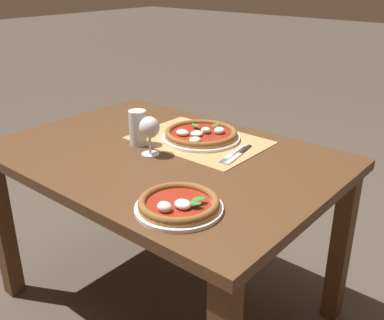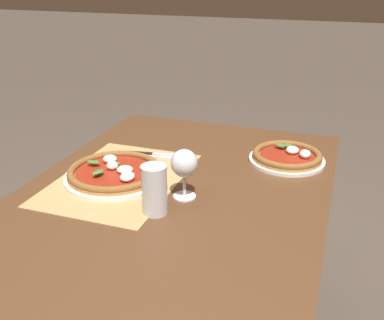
% 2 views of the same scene
% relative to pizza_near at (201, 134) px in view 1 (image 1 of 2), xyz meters
% --- Properties ---
extents(ground_plane, '(24.00, 24.00, 0.00)m').
position_rel_pizza_near_xyz_m(ground_plane, '(0.02, 0.21, -0.76)').
color(ground_plane, '#473D33').
extents(dining_table, '(1.33, 0.94, 0.74)m').
position_rel_pizza_near_xyz_m(dining_table, '(0.02, 0.21, -0.12)').
color(dining_table, '#4C301C').
rests_on(dining_table, ground).
extents(paper_placemat, '(0.54, 0.38, 0.00)m').
position_rel_pizza_near_xyz_m(paper_placemat, '(-0.00, 0.02, -0.02)').
color(paper_placemat, '#A88451').
rests_on(paper_placemat, dining_table).
extents(pizza_near, '(0.33, 0.33, 0.05)m').
position_rel_pizza_near_xyz_m(pizza_near, '(0.00, 0.00, 0.00)').
color(pizza_near, white).
rests_on(pizza_near, paper_placemat).
extents(pizza_far, '(0.27, 0.27, 0.05)m').
position_rel_pizza_near_xyz_m(pizza_far, '(-0.33, 0.51, -0.00)').
color(pizza_far, white).
rests_on(pizza_far, dining_table).
extents(wine_glass, '(0.08, 0.08, 0.16)m').
position_rel_pizza_near_xyz_m(wine_glass, '(0.04, 0.26, 0.08)').
color(wine_glass, silver).
rests_on(wine_glass, dining_table).
extents(pint_glass, '(0.07, 0.07, 0.15)m').
position_rel_pizza_near_xyz_m(pint_glass, '(0.16, 0.21, 0.05)').
color(pint_glass, silver).
rests_on(pint_glass, dining_table).
extents(fork, '(0.05, 0.20, 0.00)m').
position_rel_pizza_near_xyz_m(fork, '(-0.20, 0.06, -0.02)').
color(fork, '#B7B7BC').
rests_on(fork, paper_placemat).
extents(knife, '(0.05, 0.21, 0.01)m').
position_rel_pizza_near_xyz_m(knife, '(-0.23, 0.05, -0.02)').
color(knife, black).
rests_on(knife, paper_placemat).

